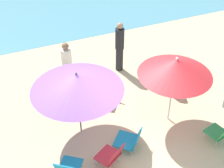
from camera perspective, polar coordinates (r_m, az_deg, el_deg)
The scene contains 12 objects.
ground_plane at distance 7.73m, azimuth 3.71°, elevation -10.58°, with size 40.00×40.00×0.00m, color #D3BC8C.
umbrella_red at distance 7.35m, azimuth 11.86°, elevation 3.13°, with size 1.81×1.81×1.96m.
umbrella_purple at distance 6.95m, azimuth -6.59°, elevation 0.36°, with size 2.18×2.18×1.84m.
beach_chair_a at distance 6.88m, azimuth -8.23°, elevation -15.24°, with size 0.72×0.74×0.62m.
beach_chair_b at distance 7.39m, azimuth 3.41°, elevation -10.41°, with size 0.81×0.81×0.53m.
beach_chair_c at distance 8.69m, azimuth -10.53°, elevation -1.65°, with size 0.55×0.65×0.64m.
beach_chair_d at distance 6.96m, azimuth -0.12°, elevation -13.25°, with size 0.71×0.71×0.66m.
beach_chair_e at distance 8.64m, azimuth -1.17°, elevation -1.47°, with size 0.73×0.75×0.57m.
beach_chair_f at distance 7.86m, azimuth 19.72°, elevation -8.56°, with size 0.59×0.65×0.66m.
person_a at distance 9.61m, azimuth 1.44°, elevation 6.99°, with size 0.28×0.28×1.68m.
person_b at distance 8.82m, azimuth -8.36°, elevation 3.12°, with size 0.30×0.30×1.61m.
person_c at distance 9.08m, azimuth 10.92°, elevation 1.39°, with size 0.54×0.41×0.96m.
Camera 1 is at (-2.45, -4.54, 5.75)m, focal length 48.72 mm.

